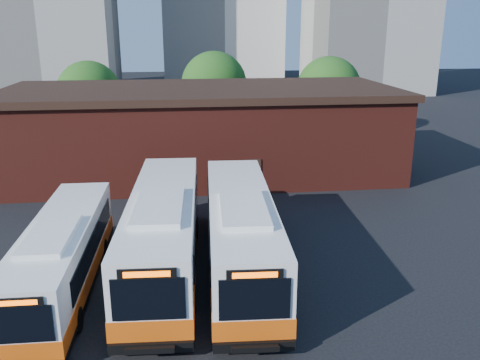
{
  "coord_description": "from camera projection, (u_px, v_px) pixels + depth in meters",
  "views": [
    {
      "loc": [
        -1.6,
        -17.66,
        10.72
      ],
      "look_at": [
        1.15,
        5.18,
        3.72
      ],
      "focal_mm": 38.0,
      "sensor_mm": 36.0,
      "label": 1
    }
  ],
  "objects": [
    {
      "name": "transit_worker",
      "position": [
        243.0,
        325.0,
        17.47
      ],
      "size": [
        0.46,
        0.65,
        1.67
      ],
      "primitive_type": "imported",
      "rotation": [
        0.0,
        0.0,
        1.47
      ],
      "color": "#121A36",
      "rests_on": "ground"
    },
    {
      "name": "tree_west",
      "position": [
        89.0,
        93.0,
        47.98
      ],
      "size": [
        6.0,
        6.0,
        7.65
      ],
      "color": "#382314",
      "rests_on": "ground"
    },
    {
      "name": "ground",
      "position": [
        227.0,
        309.0,
        20.08
      ],
      "size": [
        220.0,
        220.0,
        0.0
      ],
      "primitive_type": "plane",
      "color": "black"
    },
    {
      "name": "depot_building",
      "position": [
        201.0,
        129.0,
        38.13
      ],
      "size": [
        28.6,
        12.6,
        6.4
      ],
      "color": "#5F1F16",
      "rests_on": "ground"
    },
    {
      "name": "bus_midwest",
      "position": [
        164.0,
        234.0,
        22.85
      ],
      "size": [
        3.52,
        13.98,
        3.77
      ],
      "rotation": [
        0.0,
        0.0,
        -0.05
      ],
      "color": "white",
      "rests_on": "ground"
    },
    {
      "name": "bus_west",
      "position": [
        63.0,
        259.0,
        21.06
      ],
      "size": [
        2.64,
        11.8,
        3.2
      ],
      "rotation": [
        0.0,
        0.0,
        -0.02
      ],
      "color": "white",
      "rests_on": "ground"
    },
    {
      "name": "tree_mid",
      "position": [
        214.0,
        84.0,
        51.12
      ],
      "size": [
        6.56,
        6.56,
        8.36
      ],
      "color": "#382314",
      "rests_on": "ground"
    },
    {
      "name": "bus_mideast",
      "position": [
        241.0,
        236.0,
        22.8
      ],
      "size": [
        3.49,
        13.68,
        3.69
      ],
      "rotation": [
        0.0,
        0.0,
        -0.05
      ],
      "color": "white",
      "rests_on": "ground"
    },
    {
      "name": "tree_east",
      "position": [
        329.0,
        89.0,
        49.6
      ],
      "size": [
        6.24,
        6.24,
        7.96
      ],
      "color": "#382314",
      "rests_on": "ground"
    }
  ]
}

